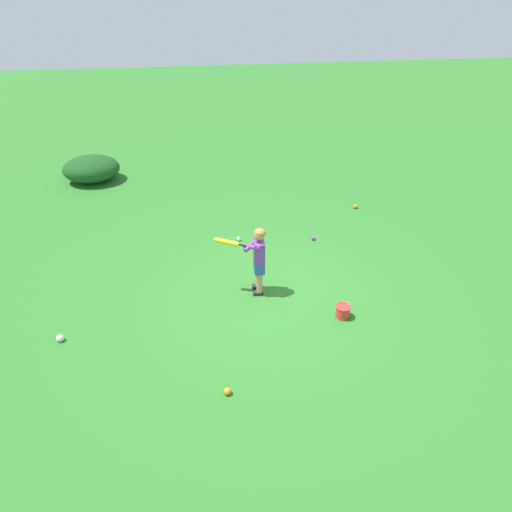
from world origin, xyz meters
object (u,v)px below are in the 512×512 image
object	(u,v)px
play_ball_behind_batter	(239,239)
play_ball_far_left	(227,391)
child_batter	(257,255)
play_ball_near_batter	(356,206)
play_ball_far_right	(313,238)
play_ball_by_bucket	(60,338)
toy_bucket	(343,311)

from	to	relation	value
play_ball_behind_batter	play_ball_far_left	bearing A→B (deg)	-98.86
child_batter	play_ball_far_left	size ratio (longest dim) A/B	12.13
play_ball_behind_batter	play_ball_near_batter	world-z (taller)	play_ball_near_batter
play_ball_behind_batter	play_ball_far_right	bearing A→B (deg)	-7.33
child_batter	play_ball_behind_batter	distance (m)	1.70
play_ball_far_left	play_ball_near_batter	xyz separation A→B (m)	(3.10, 4.54, -0.00)
play_ball_by_bucket	play_ball_far_right	distance (m)	4.55
play_ball_far_left	play_ball_near_batter	size ratio (longest dim) A/B	1.00
play_ball_far_left	toy_bucket	world-z (taller)	toy_bucket
toy_bucket	play_ball_far_left	bearing A→B (deg)	-146.29
play_ball_behind_batter	play_ball_far_left	size ratio (longest dim) A/B	0.89
play_ball_far_right	play_ball_far_left	bearing A→B (deg)	-119.39
play_ball_by_bucket	toy_bucket	bearing A→B (deg)	-1.04
toy_bucket	play_ball_near_batter	bearing A→B (deg)	68.20
play_ball_near_batter	play_ball_behind_batter	bearing A→B (deg)	-158.95
play_ball_by_bucket	play_ball_far_left	bearing A→B (deg)	-30.48
play_ball_far_right	play_ball_far_left	size ratio (longest dim) A/B	0.81
play_ball_far_left	toy_bucket	bearing A→B (deg)	33.71
play_ball_behind_batter	play_ball_far_left	world-z (taller)	play_ball_far_left
play_ball_far_right	toy_bucket	size ratio (longest dim) A/B	0.34
child_batter	play_ball_near_batter	xyz separation A→B (m)	(2.45, 2.57, -0.61)
child_batter	play_ball_far_left	world-z (taller)	child_batter
play_ball_near_batter	toy_bucket	distance (m)	3.62
play_ball_by_bucket	play_ball_near_batter	distance (m)	6.16
play_ball_by_bucket	play_ball_far_right	size ratio (longest dim) A/B	1.38
play_ball_by_bucket	toy_bucket	size ratio (longest dim) A/B	0.46
play_ball_far_right	play_ball_near_batter	world-z (taller)	play_ball_near_batter
play_ball_behind_batter	play_ball_far_right	size ratio (longest dim) A/B	1.09
child_batter	play_ball_far_right	bearing A→B (deg)	48.36
child_batter	play_ball_far_left	xyz separation A→B (m)	(-0.65, -1.97, -0.61)
play_ball_behind_batter	play_ball_far_left	distance (m)	3.60
child_batter	play_ball_near_batter	world-z (taller)	child_batter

